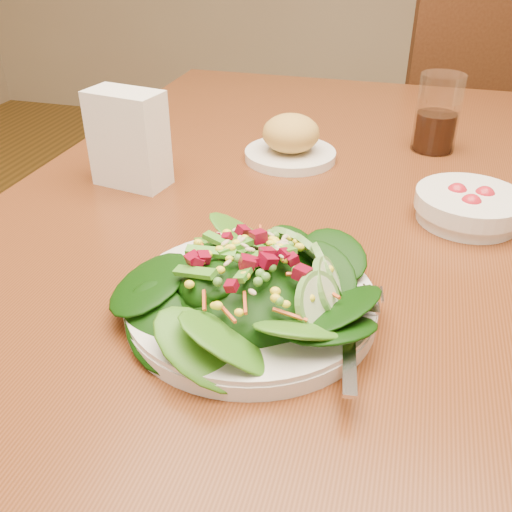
# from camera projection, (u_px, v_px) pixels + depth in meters

# --- Properties ---
(dining_table) EXTENTS (0.90, 1.40, 0.75)m
(dining_table) POSITION_uv_depth(u_px,v_px,m) (304.00, 262.00, 0.88)
(dining_table) COLOR brown
(dining_table) RESTS_ON ground_plane
(chair_far) EXTENTS (0.57, 0.57, 0.98)m
(chair_far) POSITION_uv_depth(u_px,v_px,m) (455.00, 129.00, 1.79)
(chair_far) COLOR #492713
(chair_far) RESTS_ON ground_plane
(salad_plate) EXTENTS (0.27, 0.26, 0.08)m
(salad_plate) POSITION_uv_depth(u_px,v_px,m) (259.00, 290.00, 0.59)
(salad_plate) COLOR silver
(salad_plate) RESTS_ON dining_table
(bread_plate) EXTENTS (0.15, 0.15, 0.08)m
(bread_plate) POSITION_uv_depth(u_px,v_px,m) (291.00, 142.00, 0.95)
(bread_plate) COLOR silver
(bread_plate) RESTS_ON dining_table
(tomato_bowl) EXTENTS (0.14, 0.14, 0.05)m
(tomato_bowl) POSITION_uv_depth(u_px,v_px,m) (469.00, 206.00, 0.77)
(tomato_bowl) COLOR silver
(tomato_bowl) RESTS_ON dining_table
(drinking_glass) EXTENTS (0.07, 0.07, 0.13)m
(drinking_glass) POSITION_uv_depth(u_px,v_px,m) (437.00, 118.00, 0.98)
(drinking_glass) COLOR silver
(drinking_glass) RESTS_ON dining_table
(napkin_holder) EXTENTS (0.12, 0.08, 0.14)m
(napkin_holder) POSITION_uv_depth(u_px,v_px,m) (128.00, 136.00, 0.85)
(napkin_holder) COLOR white
(napkin_holder) RESTS_ON dining_table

